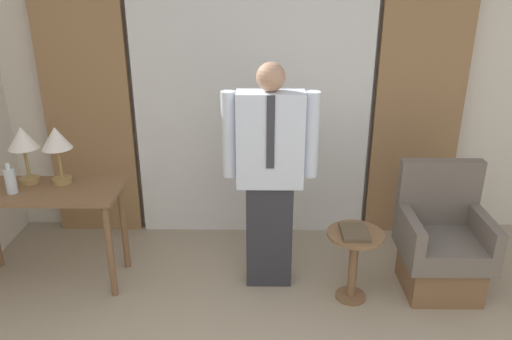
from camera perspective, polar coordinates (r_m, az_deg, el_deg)
The scene contains 12 objects.
wall_back at distance 4.47m, azimuth -0.39°, elevation 9.51°, with size 10.00×0.06×2.70m.
curtain_sheer_center at distance 4.36m, azimuth -0.42°, elevation 8.38°, with size 2.05×0.06×2.58m.
curtain_drape_left at distance 4.62m, azimuth -18.84°, elevation 7.98°, with size 0.76×0.06×2.58m.
curtain_drape_right at distance 4.57m, azimuth 18.21°, elevation 7.91°, with size 0.76×0.06×2.58m.
desk at distance 4.10m, azimuth -23.21°, elevation -3.70°, with size 1.19×0.52×0.79m.
table_lamp_left at distance 4.10m, azimuth -25.10°, elevation 2.91°, with size 0.22×0.22×0.44m.
table_lamp_right at distance 4.00m, azimuth -21.84°, elevation 2.97°, with size 0.22×0.22×0.44m.
bottle_near_edge at distance 4.03m, azimuth -26.25°, elevation -1.12°, with size 0.08×0.08×0.23m.
person at distance 3.65m, azimuth 1.59°, elevation -0.19°, with size 0.69×0.23×1.74m.
armchair at distance 4.08m, azimuth 20.39°, elevation -8.20°, with size 0.62×0.59×0.98m.
side_table at distance 3.77m, azimuth 11.13°, elevation -9.44°, with size 0.41×0.41×0.56m.
book at distance 3.66m, azimuth 11.17°, elevation -6.97°, with size 0.19×0.25×0.03m.
Camera 1 is at (0.08, -1.29, 2.31)m, focal length 35.00 mm.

